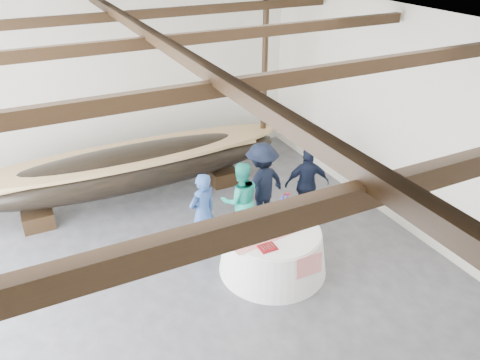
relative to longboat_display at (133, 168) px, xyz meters
name	(u,v)px	position (x,y,z in m)	size (l,w,h in m)	color
floor	(199,316)	(-0.09, -4.17, -0.88)	(10.00, 12.00, 0.01)	#3D3D42
wall_back	(104,89)	(-0.09, 1.83, 1.37)	(10.00, 0.02, 4.50)	silver
wall_right	(442,141)	(4.91, -4.17, 1.37)	(0.02, 12.00, 4.50)	silver
ceiling	(183,46)	(-0.09, -4.17, 3.62)	(10.00, 12.00, 0.01)	white
pavilion_structure	(167,71)	(-0.09, -3.43, 3.12)	(9.80, 11.76, 4.50)	black
longboat_display	(133,168)	(0.00, 0.00, 0.00)	(7.37, 1.47, 1.38)	black
banquet_table	(273,250)	(1.65, -3.61, -0.45)	(2.04, 2.04, 0.87)	silver
tabletop_items	(267,220)	(1.60, -3.44, 0.14)	(1.94, 1.04, 0.40)	red
guest_woman_blue	(203,213)	(0.71, -2.47, -0.02)	(0.63, 0.41, 1.72)	#2A4989
guest_woman_teal	(240,200)	(1.60, -2.35, -0.04)	(0.82, 0.64, 1.69)	#22B49A
guest_man_left	(261,184)	(2.23, -2.09, 0.06)	(1.21, 0.70, 1.88)	black
guest_man_right	(307,184)	(3.22, -2.35, -0.05)	(0.98, 0.41, 1.67)	black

